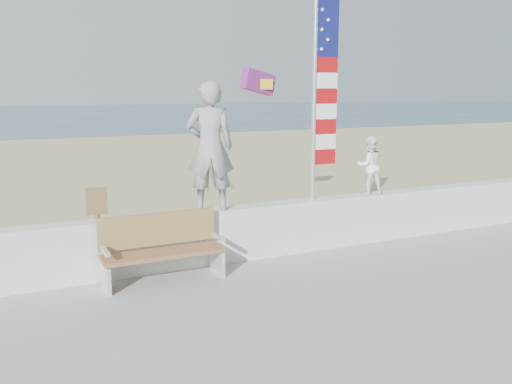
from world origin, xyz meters
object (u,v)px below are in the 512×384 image
child (370,166)px  bench (162,247)px  adult (210,147)px  flag (321,90)px

child → bench: (-4.11, -0.45, -0.93)m
adult → flag: flag is taller
adult → child: size_ratio=1.91×
adult → flag: size_ratio=0.59×
adult → bench: 1.78m
bench → flag: size_ratio=0.51×
bench → flag: flag is taller
flag → adult: bearing=180.0°
bench → flag: bearing=8.6°
child → bench: 4.24m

